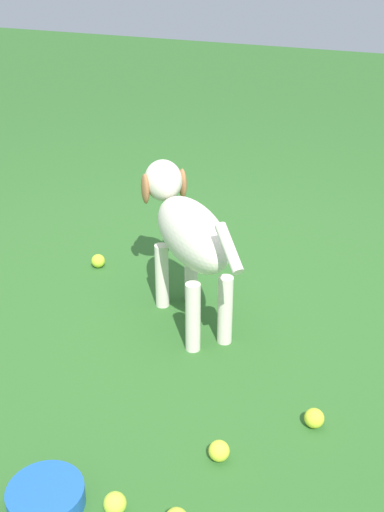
{
  "coord_description": "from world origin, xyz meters",
  "views": [
    {
      "loc": [
        0.97,
        -2.1,
        1.44
      ],
      "look_at": [
        0.07,
        -0.09,
        0.31
      ],
      "focal_mm": 44.09,
      "sensor_mm": 36.0,
      "label": 1
    }
  ],
  "objects_px": {
    "dog": "(187,231)",
    "tennis_ball_1": "(115,504)",
    "tennis_ball_2": "(219,451)",
    "water_bowl": "(46,497)",
    "tennis_ball_0": "(98,261)",
    "tennis_ball_3": "(314,418)"
  },
  "relations": [
    {
      "from": "dog",
      "to": "tennis_ball_2",
      "type": "distance_m",
      "value": 0.9
    },
    {
      "from": "tennis_ball_1",
      "to": "tennis_ball_2",
      "type": "relative_size",
      "value": 1.0
    },
    {
      "from": "tennis_ball_0",
      "to": "water_bowl",
      "type": "distance_m",
      "value": 1.43
    },
    {
      "from": "dog",
      "to": "tennis_ball_1",
      "type": "distance_m",
      "value": 1.1
    },
    {
      "from": "tennis_ball_1",
      "to": "water_bowl",
      "type": "distance_m",
      "value": 0.2
    },
    {
      "from": "tennis_ball_0",
      "to": "water_bowl",
      "type": "height_order",
      "value": "tennis_ball_0"
    },
    {
      "from": "tennis_ball_1",
      "to": "water_bowl",
      "type": "xyz_separation_m",
      "value": [
        -0.19,
        -0.06,
        -0.0
      ]
    },
    {
      "from": "water_bowl",
      "to": "tennis_ball_0",
      "type": "bearing_deg",
      "value": 115.89
    },
    {
      "from": "tennis_ball_0",
      "to": "tennis_ball_1",
      "type": "distance_m",
      "value": 1.47
    },
    {
      "from": "tennis_ball_1",
      "to": "tennis_ball_2",
      "type": "distance_m",
      "value": 0.36
    },
    {
      "from": "tennis_ball_0",
      "to": "tennis_ball_1",
      "type": "xyz_separation_m",
      "value": [
        0.82,
        -1.23,
        0.0
      ]
    },
    {
      "from": "tennis_ball_0",
      "to": "tennis_ball_3",
      "type": "distance_m",
      "value": 1.4
    },
    {
      "from": "tennis_ball_0",
      "to": "tennis_ball_3",
      "type": "height_order",
      "value": "same"
    },
    {
      "from": "water_bowl",
      "to": "tennis_ball_2",
      "type": "bearing_deg",
      "value": 43.51
    },
    {
      "from": "tennis_ball_2",
      "to": "water_bowl",
      "type": "distance_m",
      "value": 0.52
    },
    {
      "from": "tennis_ball_2",
      "to": "tennis_ball_0",
      "type": "bearing_deg",
      "value": 137.38
    },
    {
      "from": "tennis_ball_2",
      "to": "tennis_ball_3",
      "type": "xyz_separation_m",
      "value": [
        0.23,
        0.26,
        0.0
      ]
    },
    {
      "from": "tennis_ball_1",
      "to": "tennis_ball_3",
      "type": "distance_m",
      "value": 0.71
    },
    {
      "from": "water_bowl",
      "to": "dog",
      "type": "bearing_deg",
      "value": 92.53
    },
    {
      "from": "tennis_ball_2",
      "to": "tennis_ball_3",
      "type": "bearing_deg",
      "value": 48.93
    },
    {
      "from": "tennis_ball_1",
      "to": "tennis_ball_2",
      "type": "bearing_deg",
      "value": 58.07
    },
    {
      "from": "dog",
      "to": "tennis_ball_0",
      "type": "distance_m",
      "value": 0.72
    }
  ]
}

